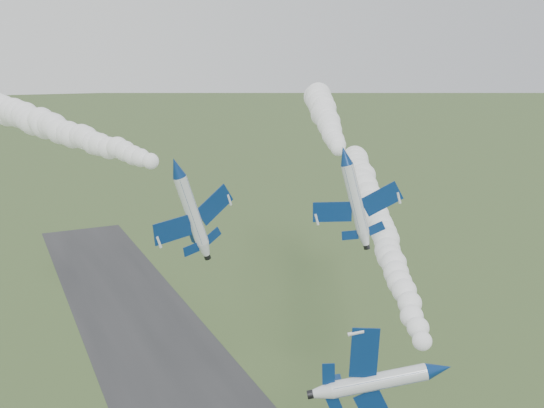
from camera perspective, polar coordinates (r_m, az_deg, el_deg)
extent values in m
cylinder|color=white|center=(53.53, 15.43, -14.76)|extent=(4.85, 7.92, 1.68)
cone|color=navy|center=(49.38, 17.09, -17.44)|extent=(2.40, 2.59, 1.68)
cone|color=white|center=(57.66, 14.09, -12.54)|extent=(2.24, 2.25, 1.68)
cylinder|color=black|center=(58.49, 13.85, -12.14)|extent=(1.01, 0.87, 0.85)
ellipsoid|color=black|center=(51.92, 16.64, -15.65)|extent=(2.16, 2.94, 1.12)
cube|color=navy|center=(52.78, 14.62, -11.80)|extent=(1.88, 2.49, 4.29)
cube|color=navy|center=(55.63, 15.48, -16.92)|extent=(1.88, 2.49, 4.29)
cube|color=navy|center=(56.22, 14.09, -11.57)|extent=(0.87, 1.15, 1.87)
cube|color=navy|center=(57.67, 14.53, -14.21)|extent=(0.87, 1.15, 1.87)
cube|color=navy|center=(56.94, 15.58, -12.70)|extent=(2.50, 2.24, 0.54)
cylinder|color=white|center=(63.34, -8.98, 3.41)|extent=(3.91, 8.30, 1.84)
cone|color=navy|center=(59.13, -6.35, 2.78)|extent=(2.33, 2.53, 1.84)
cone|color=white|center=(67.52, -11.20, 3.93)|extent=(2.23, 2.16, 1.84)
cylinder|color=black|center=(68.35, -11.61, 4.03)|extent=(1.05, 0.80, 0.93)
ellipsoid|color=black|center=(61.43, -8.11, 3.61)|extent=(1.91, 3.00, 1.22)
cube|color=navy|center=(62.85, -11.40, 2.23)|extent=(4.70, 3.35, 1.56)
cube|color=navy|center=(65.34, -7.29, 4.47)|extent=(4.70, 3.35, 1.56)
cube|color=navy|center=(66.15, -11.91, 3.27)|extent=(2.07, 1.51, 0.71)
cube|color=navy|center=(67.43, -9.78, 4.41)|extent=(2.07, 1.51, 0.71)
cube|color=navy|center=(66.20, -11.08, 4.79)|extent=(1.17, 1.70, 2.05)
cylinder|color=white|center=(70.46, 6.87, 4.52)|extent=(5.10, 8.36, 1.82)
cone|color=navy|center=(65.32, 7.51, 3.81)|extent=(2.56, 2.74, 1.82)
cone|color=white|center=(75.43, 6.34, 5.12)|extent=(2.40, 2.38, 1.82)
cylinder|color=black|center=(76.40, 6.25, 5.23)|extent=(1.09, 0.92, 0.92)
ellipsoid|color=black|center=(68.26, 7.01, 4.69)|extent=(2.29, 3.11, 1.22)
cube|color=navy|center=(71.05, 4.49, 3.91)|extent=(5.04, 4.01, 1.31)
cube|color=navy|center=(71.61, 9.12, 5.10)|extent=(5.04, 4.01, 1.31)
cube|color=navy|center=(74.42, 5.24, 4.72)|extent=(2.22, 1.80, 0.61)
cube|color=navy|center=(74.71, 7.61, 5.33)|extent=(2.22, 1.80, 0.61)
cube|color=navy|center=(74.10, 6.22, 5.95)|extent=(1.27, 1.73, 2.14)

